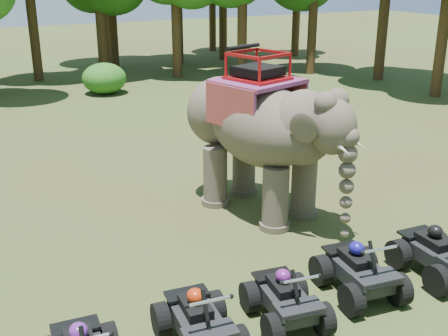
{
  "coord_description": "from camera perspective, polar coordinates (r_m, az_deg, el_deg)",
  "views": [
    {
      "loc": [
        -5.41,
        -9.08,
        6.1
      ],
      "look_at": [
        0.0,
        1.2,
        1.9
      ],
      "focal_mm": 45.0,
      "sensor_mm": 36.0,
      "label": 1
    }
  ],
  "objects": [
    {
      "name": "ground",
      "position": [
        12.2,
        2.67,
        -10.14
      ],
      "size": [
        110.0,
        110.0,
        0.0
      ],
      "primitive_type": "plane",
      "color": "#47381E",
      "rests_on": "ground"
    },
    {
      "name": "elephant",
      "position": [
        14.25,
        3.63,
        3.6
      ],
      "size": [
        3.56,
        5.45,
        4.23
      ],
      "primitive_type": null,
      "rotation": [
        0.0,
        0.0,
        0.29
      ],
      "color": "#4D4238",
      "rests_on": "ground"
    },
    {
      "name": "atv_1",
      "position": [
        9.65,
        -2.61,
        -14.63
      ],
      "size": [
        1.42,
        1.83,
        1.27
      ],
      "primitive_type": null,
      "rotation": [
        0.0,
        0.0,
        -0.11
      ],
      "color": "black",
      "rests_on": "ground"
    },
    {
      "name": "atv_2",
      "position": [
        10.31,
        6.31,
        -12.44
      ],
      "size": [
        1.43,
        1.8,
        1.21
      ],
      "primitive_type": null,
      "rotation": [
        0.0,
        0.0,
        -0.15
      ],
      "color": "black",
      "rests_on": "ground"
    },
    {
      "name": "atv_3",
      "position": [
        11.33,
        13.64,
        -9.47
      ],
      "size": [
        1.5,
        1.9,
        1.3
      ],
      "primitive_type": null,
      "rotation": [
        0.0,
        0.0,
        -0.13
      ],
      "color": "black",
      "rests_on": "ground"
    },
    {
      "name": "atv_4",
      "position": [
        12.44,
        21.02,
        -7.46
      ],
      "size": [
        1.42,
        1.87,
        1.32
      ],
      "primitive_type": null,
      "rotation": [
        0.0,
        0.0,
        -0.07
      ],
      "color": "black",
      "rests_on": "ground"
    },
    {
      "name": "tree_0",
      "position": [
        33.24,
        -18.98,
        14.89
      ],
      "size": [
        5.33,
        5.33,
        7.61
      ],
      "primitive_type": null,
      "color": "#195114",
      "rests_on": "ground"
    },
    {
      "name": "tree_1",
      "position": [
        34.3,
        -12.04,
        14.96
      ],
      "size": [
        4.77,
        4.77,
        6.81
      ],
      "primitive_type": null,
      "color": "#195114",
      "rests_on": "ground"
    },
    {
      "name": "tree_2",
      "position": [
        32.66,
        -4.93,
        16.03
      ],
      "size": [
        5.53,
        5.53,
        7.9
      ],
      "primitive_type": null,
      "color": "#195114",
      "rests_on": "ground"
    },
    {
      "name": "tree_3",
      "position": [
        32.16,
        1.88,
        16.31
      ],
      "size": [
        5.75,
        5.75,
        8.21
      ],
      "primitive_type": null,
      "color": "#195114",
      "rests_on": "ground"
    },
    {
      "name": "tree_4",
      "position": [
        34.05,
        9.07,
        15.85
      ],
      "size": [
        5.39,
        5.39,
        7.7
      ],
      "primitive_type": null,
      "color": "#195114",
      "rests_on": "ground"
    },
    {
      "name": "tree_6",
      "position": [
        29.37,
        21.54,
        14.08
      ],
      "size": [
        5.34,
        5.34,
        7.62
      ],
      "primitive_type": null,
      "color": "#195114",
      "rests_on": "ground"
    },
    {
      "name": "tree_38",
      "position": [
        43.32,
        -1.19,
        16.5
      ],
      "size": [
        4.98,
        4.98,
        7.12
      ],
      "primitive_type": null,
      "color": "#195114",
      "rests_on": "ground"
    }
  ]
}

